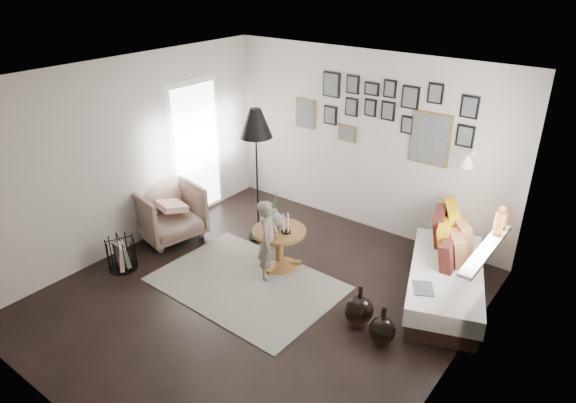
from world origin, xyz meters
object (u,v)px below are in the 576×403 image
Objects in this scene: demijohn_large at (359,310)px; child at (268,240)px; daybed at (449,274)px; armchair at (168,212)px; floor_lamp at (256,128)px; vase at (275,217)px; pedestal_table at (279,250)px; magazine_basket at (121,254)px; demijohn_small at (382,330)px.

child is (-1.39, 0.13, 0.35)m from demijohn_large.
child is (-1.95, -0.99, 0.24)m from daybed.
armchair is 1.82m from child.
daybed is 1.05× the size of floor_lamp.
armchair is (-3.76, -1.05, 0.10)m from daybed.
demijohn_large is (2.15, -0.82, -1.47)m from floor_lamp.
vase is at bearing -32.36° from floor_lamp.
vase reaches higher than armchair.
vase is at bearing 178.63° from daybed.
armchair reaches higher than pedestal_table.
vase is at bearing 165.96° from pedestal_table.
floor_lamp is 3.96× the size of demijohn_large.
daybed reaches higher than magazine_basket.
daybed is 1.88× the size of child.
pedestal_table is 0.39m from child.
pedestal_table reaches higher than demijohn_large.
demijohn_small is 1.80m from child.
pedestal_table is at bearing 164.36° from demijohn_large.
floor_lamp is 2.40m from magazine_basket.
daybed is 1.27m from demijohn_small.
floor_lamp reaches higher than magazine_basket.
magazine_basket is at bearing -170.99° from daybed.
floor_lamp reaches higher than daybed.
daybed is at bearing 29.05° from magazine_basket.
demijohn_small is at bearing -80.85° from armchair.
demijohn_small is (3.38, 0.76, -0.05)m from magazine_basket.
floor_lamp is 1.80× the size of child.
child reaches higher than demijohn_small.
demijohn_small is (-0.22, -1.24, -0.13)m from daybed.
demijohn_large is 0.37m from demijohn_small.
pedestal_table is at bearing -67.27° from armchair.
pedestal_table is 0.36× the size of floor_lamp.
demijohn_small is (1.86, -0.54, -0.53)m from vase.
pedestal_table is 1.58× the size of demijohn_small.
child is (-1.74, 0.25, 0.37)m from demijohn_small.
magazine_basket is 0.96× the size of demijohn_large.
pedestal_table is 1.44× the size of demijohn_large.
magazine_basket is at bearing -139.60° from vase.
demijohn_large is 0.45× the size of child.
pedestal_table is 1.40× the size of vase.
vase is 1.22m from floor_lamp.
pedestal_table is at bearing 38.53° from magazine_basket.
child reaches higher than vase.
floor_lamp is at bearing 166.21° from daybed.
floor_lamp reaches higher than demijohn_small.
magazine_basket is (-1.61, -1.28, -0.03)m from pedestal_table.
armchair is at bearing 178.70° from demijohn_large.
child reaches higher than demijohn_large.
demijohn_small is at bearing -16.30° from pedestal_table.
demijohn_small is (1.78, -0.52, -0.09)m from pedestal_table.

